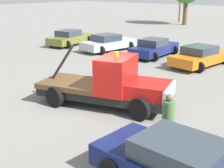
% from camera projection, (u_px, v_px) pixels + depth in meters
% --- Properties ---
extents(ground_plane, '(160.00, 160.00, 0.00)m').
position_uv_depth(ground_plane, '(103.00, 105.00, 13.50)').
color(ground_plane, gray).
extents(tow_truck, '(6.01, 3.49, 2.51)m').
position_uv_depth(tow_truck, '(111.00, 85.00, 13.09)').
color(tow_truck, black).
rests_on(tow_truck, ground).
extents(person_near_truck, '(0.39, 0.39, 1.76)m').
position_uv_depth(person_near_truck, '(168.00, 117.00, 9.72)').
color(person_near_truck, '#38383D').
rests_on(person_near_truck, ground).
extents(parked_car_olive, '(2.87, 4.77, 1.34)m').
position_uv_depth(parked_car_olive, '(70.00, 38.00, 27.43)').
color(parked_car_olive, olive).
rests_on(parked_car_olive, ground).
extents(parked_car_silver, '(2.85, 4.74, 1.34)m').
position_uv_depth(parked_car_silver, '(108.00, 43.00, 24.90)').
color(parked_car_silver, '#B7B7BC').
rests_on(parked_car_silver, ground).
extents(parked_car_navy, '(2.48, 4.56, 1.34)m').
position_uv_depth(parked_car_navy, '(154.00, 48.00, 22.83)').
color(parked_car_navy, navy).
rests_on(parked_car_navy, ground).
extents(parked_car_orange, '(2.83, 4.93, 1.34)m').
position_uv_depth(parked_car_orange, '(201.00, 56.00, 20.02)').
color(parked_car_orange, orange).
rests_on(parked_car_orange, ground).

